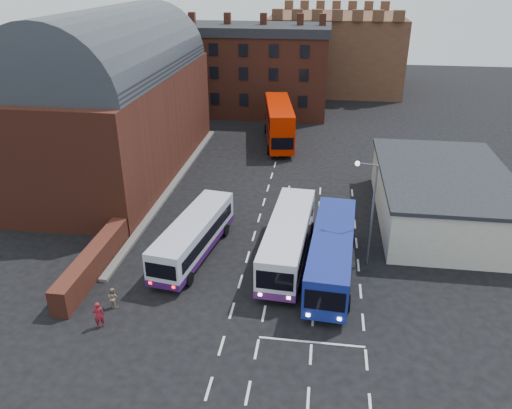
# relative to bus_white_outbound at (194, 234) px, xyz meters

# --- Properties ---
(ground) EXTENTS (180.00, 180.00, 0.00)m
(ground) POSITION_rel_bus_white_outbound_xyz_m (3.93, -5.40, -1.71)
(ground) COLOR black
(railway_station) EXTENTS (12.00, 28.00, 16.00)m
(railway_station) POSITION_rel_bus_white_outbound_xyz_m (-11.57, 15.60, 5.93)
(railway_station) COLOR #602B1E
(railway_station) RESTS_ON ground
(forecourt_wall) EXTENTS (1.20, 10.00, 1.80)m
(forecourt_wall) POSITION_rel_bus_white_outbound_xyz_m (-6.27, -3.40, -0.81)
(forecourt_wall) COLOR #602B1E
(forecourt_wall) RESTS_ON ground
(cream_building) EXTENTS (10.40, 16.40, 4.25)m
(cream_building) POSITION_rel_bus_white_outbound_xyz_m (18.93, 8.60, 0.45)
(cream_building) COLOR beige
(cream_building) RESTS_ON ground
(brick_terrace) EXTENTS (22.00, 10.00, 11.00)m
(brick_terrace) POSITION_rel_bus_white_outbound_xyz_m (-2.07, 40.60, 3.79)
(brick_terrace) COLOR brown
(brick_terrace) RESTS_ON ground
(castle_keep) EXTENTS (22.00, 22.00, 12.00)m
(castle_keep) POSITION_rel_bus_white_outbound_xyz_m (9.93, 60.60, 4.29)
(castle_keep) COLOR brown
(castle_keep) RESTS_ON ground
(bus_white_outbound) EXTENTS (3.97, 10.84, 2.89)m
(bus_white_outbound) POSITION_rel_bus_white_outbound_xyz_m (0.00, 0.00, 0.00)
(bus_white_outbound) COLOR silver
(bus_white_outbound) RESTS_ON ground
(bus_white_inbound) EXTENTS (3.46, 11.71, 3.16)m
(bus_white_inbound) POSITION_rel_bus_white_outbound_xyz_m (6.84, 0.24, 0.16)
(bus_white_inbound) COLOR silver
(bus_white_inbound) RESTS_ON ground
(bus_blue) EXTENTS (3.55, 11.87, 3.20)m
(bus_blue) POSITION_rel_bus_white_outbound_xyz_m (9.93, -1.33, 0.18)
(bus_blue) COLOR navy
(bus_blue) RESTS_ON ground
(bus_red_double) EXTENTS (4.67, 12.43, 4.86)m
(bus_red_double) POSITION_rel_bus_white_outbound_xyz_m (3.60, 26.63, 0.88)
(bus_red_double) COLOR red
(bus_red_double) RESTS_ON ground
(street_lamp) EXTENTS (1.53, 0.55, 7.65)m
(street_lamp) POSITION_rel_bus_white_outbound_xyz_m (12.27, 0.55, 2.91)
(street_lamp) COLOR slate
(street_lamp) RESTS_ON ground
(pedestrian_red) EXTENTS (0.75, 0.65, 1.72)m
(pedestrian_red) POSITION_rel_bus_white_outbound_xyz_m (-3.51, -8.76, -0.84)
(pedestrian_red) COLOR maroon
(pedestrian_red) RESTS_ON ground
(pedestrian_beige) EXTENTS (0.76, 0.65, 1.36)m
(pedestrian_beige) POSITION_rel_bus_white_outbound_xyz_m (-3.46, -6.81, -1.03)
(pedestrian_beige) COLOR tan
(pedestrian_beige) RESTS_ON ground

